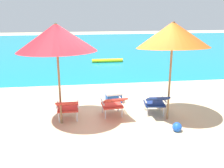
% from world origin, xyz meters
% --- Properties ---
extents(ground_plane, '(40.00, 40.00, 0.00)m').
position_xyz_m(ground_plane, '(0.00, 4.00, 0.00)').
color(ground_plane, '#CCB78E').
extents(ocean_band, '(40.00, 18.00, 0.01)m').
position_xyz_m(ocean_band, '(0.00, 11.90, 0.00)').
color(ocean_band, teal).
rests_on(ocean_band, ground_plane).
extents(swim_buoy, '(1.60, 0.18, 0.18)m').
position_xyz_m(swim_buoy, '(0.60, 6.75, 0.10)').
color(swim_buoy, yellow).
rests_on(swim_buoy, ocean_band).
extents(lounge_chair_left, '(0.56, 0.88, 0.68)m').
position_xyz_m(lounge_chair_left, '(-1.20, -0.24, 0.40)').
color(lounge_chair_left, red).
rests_on(lounge_chair_left, ground_plane).
extents(lounge_chair_center, '(0.61, 0.92, 0.68)m').
position_xyz_m(lounge_chair_center, '(-0.03, -0.16, 0.40)').
color(lounge_chair_center, red).
rests_on(lounge_chair_center, ground_plane).
extents(lounge_chair_right, '(0.61, 0.92, 0.68)m').
position_xyz_m(lounge_chair_right, '(1.08, -0.19, 0.40)').
color(lounge_chair_right, navy).
rests_on(lounge_chair_right, ground_plane).
extents(beach_umbrella_left, '(2.08, 2.10, 2.47)m').
position_xyz_m(beach_umbrella_left, '(-1.36, -0.33, 2.11)').
color(beach_umbrella_left, olive).
rests_on(beach_umbrella_left, ground_plane).
extents(beach_umbrella_right, '(1.88, 1.93, 2.54)m').
position_xyz_m(beach_umbrella_right, '(1.33, -0.43, 2.15)').
color(beach_umbrella_right, olive).
rests_on(beach_umbrella_right, ground_plane).
extents(beach_ball, '(0.22, 0.22, 0.22)m').
position_xyz_m(beach_ball, '(1.32, -1.12, 0.11)').
color(beach_ball, blue).
rests_on(beach_ball, ground_plane).
extents(cooler_box, '(0.51, 0.38, 0.32)m').
position_xyz_m(cooler_box, '(0.12, 0.95, 0.16)').
color(cooler_box, '#194CA5').
rests_on(cooler_box, ground_plane).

